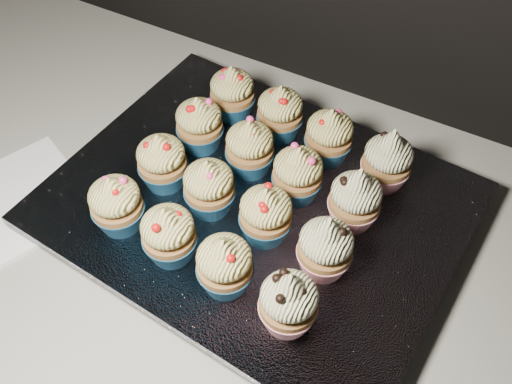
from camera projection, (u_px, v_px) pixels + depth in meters
cabinet at (222, 351)px, 1.12m from camera, size 2.40×0.60×0.86m
worktop at (206, 214)px, 0.77m from camera, size 2.44×0.64×0.04m
napkin at (18, 201)px, 0.76m from camera, size 0.22×0.22×0.00m
baking_tray at (256, 211)px, 0.74m from camera, size 0.49×0.39×0.02m
foil_lining at (256, 203)px, 0.72m from camera, size 0.53×0.43×0.01m
cupcake_0 at (116, 204)px, 0.67m from camera, size 0.06×0.06×0.08m
cupcake_1 at (169, 234)px, 0.64m from camera, size 0.06×0.06×0.08m
cupcake_2 at (225, 265)px, 0.61m from camera, size 0.06×0.06×0.08m
cupcake_3 at (289, 302)px, 0.58m from camera, size 0.06×0.06×0.10m
cupcake_4 at (162, 162)px, 0.71m from camera, size 0.06×0.06×0.08m
cupcake_5 at (209, 187)px, 0.68m from camera, size 0.06×0.06×0.08m
cupcake_6 at (266, 214)px, 0.66m from camera, size 0.06×0.06×0.08m
cupcake_7 at (325, 247)px, 0.63m from camera, size 0.06×0.06×0.10m
cupcake_8 at (199, 124)px, 0.75m from camera, size 0.06×0.06×0.08m
cupcake_9 at (250, 148)px, 0.72m from camera, size 0.06×0.06×0.08m
cupcake_10 at (297, 174)px, 0.70m from camera, size 0.06×0.06×0.08m
cupcake_11 at (355, 199)px, 0.67m from camera, size 0.06×0.06×0.10m
cupcake_12 at (232, 93)px, 0.79m from camera, size 0.06×0.06×0.08m
cupcake_13 at (280, 113)px, 0.76m from camera, size 0.06×0.06×0.08m
cupcake_14 at (329, 136)px, 0.74m from camera, size 0.06×0.06×0.08m
cupcake_15 at (387, 160)px, 0.71m from camera, size 0.06×0.06×0.10m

